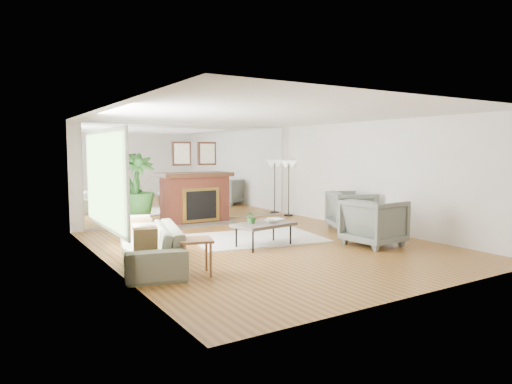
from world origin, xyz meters
TOP-DOWN VIEW (x-y plane):
  - ground at (0.00, 0.00)m, footprint 7.00×7.00m
  - wall_left at (-2.99, 0.00)m, footprint 0.02×7.00m
  - wall_right at (2.99, 0.00)m, footprint 0.02×7.00m
  - wall_back at (0.00, 3.49)m, footprint 6.00×0.02m
  - mirror_panel at (0.00, 3.47)m, footprint 5.40×0.04m
  - window_panel at (-2.96, 0.40)m, footprint 0.04×2.40m
  - fireplace at (0.00, 3.26)m, footprint 1.85×0.83m
  - area_rug at (0.17, 0.73)m, footprint 2.87×2.27m
  - coffee_table at (-0.15, -0.03)m, footprint 1.24×0.84m
  - sofa at (-2.45, -0.30)m, footprint 1.36×2.33m
  - armchair_back at (2.60, 0.50)m, footprint 1.29×1.28m
  - armchair_front at (1.73, -1.03)m, footprint 1.06×1.04m
  - side_table at (-2.06, -1.16)m, footprint 0.59×0.59m
  - potted_ficus at (-1.65, 3.03)m, footprint 0.89×0.89m
  - floor_lamp at (2.70, 3.10)m, footprint 0.50×0.28m
  - tabletop_plant at (-0.36, 0.05)m, footprint 0.25×0.22m
  - fruit_bowl at (-0.01, -0.06)m, footprint 0.30×0.30m
  - book at (0.19, 0.21)m, footprint 0.23×0.32m

SIDE VIEW (x-z plane):
  - ground at x=0.00m, z-range 0.00..0.00m
  - area_rug at x=0.17m, z-range 0.00..0.03m
  - sofa at x=-2.45m, z-range 0.00..0.64m
  - coffee_table at x=-0.15m, z-range 0.19..0.65m
  - armchair_back at x=2.60m, z-range 0.00..0.90m
  - armchair_front at x=1.73m, z-range 0.00..0.90m
  - side_table at x=-2.06m, z-range 0.18..0.73m
  - book at x=0.19m, z-range 0.46..0.48m
  - fruit_bowl at x=-0.01m, z-range 0.46..0.52m
  - tabletop_plant at x=-0.36m, z-range 0.46..0.73m
  - fireplace at x=0.00m, z-range -0.37..1.68m
  - potted_ficus at x=-1.65m, z-range 0.06..1.83m
  - wall_left at x=-2.99m, z-range 0.00..2.50m
  - wall_right at x=2.99m, z-range 0.00..2.50m
  - wall_back at x=0.00m, z-range 0.00..2.50m
  - mirror_panel at x=0.00m, z-range 0.05..2.45m
  - floor_lamp at x=2.70m, z-range 0.55..2.10m
  - window_panel at x=-2.96m, z-range 0.60..2.10m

